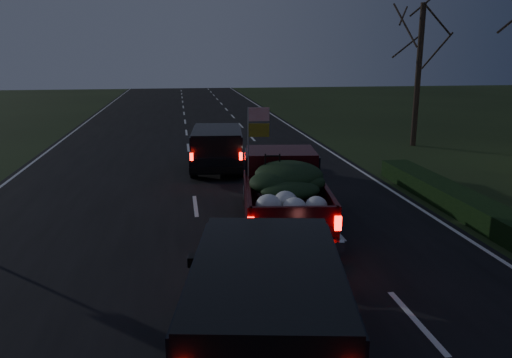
{
  "coord_description": "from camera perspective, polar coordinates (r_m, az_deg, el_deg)",
  "views": [
    {
      "loc": [
        -0.4,
        -9.89,
        4.59
      ],
      "look_at": [
        1.6,
        3.06,
        1.3
      ],
      "focal_mm": 35.0,
      "sensor_mm": 36.0,
      "label": 1
    }
  ],
  "objects": [
    {
      "name": "ground",
      "position": [
        10.91,
        -5.97,
        -10.87
      ],
      "size": [
        120.0,
        120.0,
        0.0
      ],
      "primitive_type": "plane",
      "color": "black",
      "rests_on": "ground"
    },
    {
      "name": "road_asphalt",
      "position": [
        10.9,
        -5.97,
        -10.82
      ],
      "size": [
        14.0,
        120.0,
        0.02
      ],
      "primitive_type": "cube",
      "color": "black",
      "rests_on": "ground"
    },
    {
      "name": "hedge_row",
      "position": [
        15.87,
        22.78,
        -2.72
      ],
      "size": [
        1.0,
        10.0,
        0.6
      ],
      "primitive_type": "cube",
      "color": "black",
      "rests_on": "ground"
    },
    {
      "name": "bare_tree_far",
      "position": [
        26.69,
        18.32,
        14.8
      ],
      "size": [
        3.6,
        3.6,
        7.0
      ],
      "color": "black",
      "rests_on": "ground"
    },
    {
      "name": "pickup_truck",
      "position": [
        13.63,
        3.15,
        -0.84
      ],
      "size": [
        2.74,
        5.71,
        2.88
      ],
      "rotation": [
        0.0,
        0.0,
        -0.12
      ],
      "color": "black",
      "rests_on": "ground"
    },
    {
      "name": "lead_suv",
      "position": [
        20.26,
        -4.49,
        3.95
      ],
      "size": [
        2.39,
        4.9,
        1.36
      ],
      "rotation": [
        0.0,
        0.0,
        -0.09
      ],
      "color": "black",
      "rests_on": "ground"
    },
    {
      "name": "rear_suv",
      "position": [
        7.37,
        1.24,
        -14.03
      ],
      "size": [
        2.99,
        5.42,
        1.47
      ],
      "rotation": [
        0.0,
        0.0,
        -0.17
      ],
      "color": "black",
      "rests_on": "ground"
    }
  ]
}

